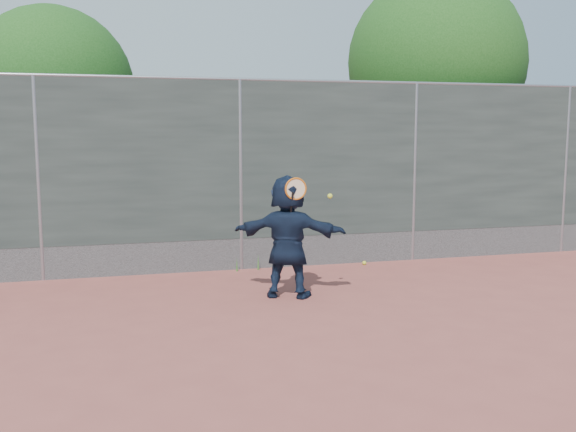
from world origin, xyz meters
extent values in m
plane|color=#9E4C42|center=(0.00, 0.00, 0.00)|extent=(80.00, 80.00, 0.00)
imported|color=#131F35|center=(0.28, 1.63, 0.82)|extent=(1.58, 1.07, 1.63)
sphere|color=#CDD32E|center=(2.03, 3.29, 0.03)|extent=(0.07, 0.07, 0.07)
cube|color=#38423D|center=(0.00, 3.50, 1.75)|extent=(20.00, 0.04, 2.50)
cube|color=slate|center=(0.00, 3.50, 0.25)|extent=(20.00, 0.03, 0.50)
cylinder|color=gray|center=(0.00, 3.50, 3.00)|extent=(20.00, 0.05, 0.05)
cylinder|color=gray|center=(-3.00, 3.50, 1.50)|extent=(0.06, 0.06, 3.00)
cylinder|color=gray|center=(0.00, 3.50, 1.50)|extent=(0.06, 0.06, 3.00)
cylinder|color=gray|center=(3.00, 3.50, 1.50)|extent=(0.06, 0.06, 3.00)
cylinder|color=gray|center=(6.00, 3.50, 1.50)|extent=(0.06, 0.06, 3.00)
torus|color=#C05A12|center=(0.33, 1.43, 1.47)|extent=(0.29, 0.03, 0.29)
cylinder|color=beige|center=(0.33, 1.43, 1.47)|extent=(0.25, 0.02, 0.25)
cylinder|color=black|center=(0.28, 1.45, 1.27)|extent=(0.03, 0.13, 0.33)
sphere|color=#CDD32E|center=(0.78, 1.42, 1.36)|extent=(0.07, 0.07, 0.07)
cylinder|color=#382314|center=(4.50, 5.70, 1.30)|extent=(0.28, 0.28, 2.60)
sphere|color=#23561C|center=(4.50, 5.70, 3.59)|extent=(3.60, 3.60, 3.60)
sphere|color=#23561C|center=(5.22, 5.90, 3.23)|extent=(2.52, 2.52, 2.52)
cylinder|color=#382314|center=(-3.00, 6.50, 1.10)|extent=(0.28, 0.28, 2.20)
sphere|color=#23561C|center=(-3.00, 6.50, 3.03)|extent=(3.00, 3.00, 3.00)
sphere|color=#23561C|center=(-2.40, 6.70, 2.73)|extent=(2.10, 2.10, 2.10)
cone|color=#387226|center=(0.25, 3.38, 0.13)|extent=(0.03, 0.03, 0.26)
cone|color=#387226|center=(0.55, 3.40, 0.15)|extent=(0.03, 0.03, 0.30)
cone|color=#387226|center=(-0.10, 3.36, 0.11)|extent=(0.03, 0.03, 0.22)
camera|label=1|loc=(-1.89, -6.46, 2.19)|focal=40.00mm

